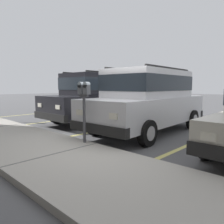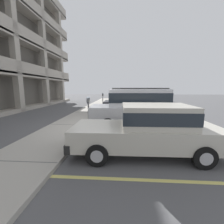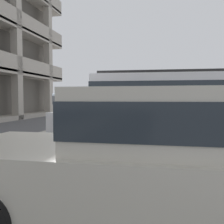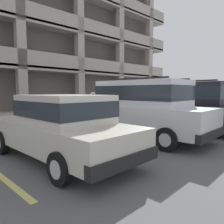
{
  "view_description": "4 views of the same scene",
  "coord_description": "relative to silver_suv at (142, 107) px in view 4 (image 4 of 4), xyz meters",
  "views": [
    {
      "loc": [
        -3.78,
        3.63,
        1.46
      ],
      "look_at": [
        0.22,
        -0.55,
        0.79
      ],
      "focal_mm": 35.0,
      "sensor_mm": 36.0,
      "label": 1
    },
    {
      "loc": [
        -7.51,
        -1.44,
        2.04
      ],
      "look_at": [
        0.28,
        -0.91,
        0.78
      ],
      "focal_mm": 24.0,
      "sensor_mm": 36.0,
      "label": 2
    },
    {
      "loc": [
        -5.8,
        -2.42,
        1.44
      ],
      "look_at": [
        0.42,
        -1.09,
        1.09
      ],
      "focal_mm": 40.0,
      "sensor_mm": 36.0,
      "label": 3
    },
    {
      "loc": [
        -5.75,
        -6.74,
        1.63
      ],
      "look_at": [
        -0.01,
        -0.98,
        0.85
      ],
      "focal_mm": 35.0,
      "sensor_mm": 36.0,
      "label": 4
    }
  ],
  "objects": [
    {
      "name": "parking_stall_lines",
      "position": [
        1.27,
        0.81,
        -1.08
      ],
      "size": [
        11.88,
        4.8,
        0.01
      ],
      "color": "#DBD16B",
      "rests_on": "ground_plane"
    },
    {
      "name": "parking_meter_far",
      "position": [
        5.95,
        2.55,
        -0.01
      ],
      "size": [
        0.15,
        0.12,
        1.46
      ],
      "color": "#595B60",
      "rests_on": "sidewalk"
    },
    {
      "name": "parking_meter_near",
      "position": [
        0.07,
        2.56,
        0.12
      ],
      "size": [
        0.35,
        0.12,
        1.46
      ],
      "color": "#47474C",
      "rests_on": "sidewalk"
    },
    {
      "name": "dark_hatchback",
      "position": [
        2.68,
        -0.36,
        0.0
      ],
      "size": [
        2.06,
        4.8,
        2.03
      ],
      "rotation": [
        0.0,
        0.0,
        0.01
      ],
      "color": "black",
      "rests_on": "ground_plane"
    },
    {
      "name": "ground_plane",
      "position": [
        -0.2,
        2.21,
        -1.14
      ],
      "size": [
        80.0,
        80.0,
        0.1
      ],
      "color": "#565659"
    },
    {
      "name": "sidewalk",
      "position": [
        -0.2,
        3.51,
        -1.03
      ],
      "size": [
        40.0,
        2.2,
        0.12
      ],
      "color": "#ADA89E",
      "rests_on": "ground_plane"
    },
    {
      "name": "red_sedan",
      "position": [
        -3.21,
        -0.05,
        -0.27
      ],
      "size": [
        1.89,
        4.51,
        1.54
      ],
      "rotation": [
        0.0,
        0.0,
        0.02
      ],
      "color": "beige",
      "rests_on": "ground_plane"
    },
    {
      "name": "silver_suv",
      "position": [
        0.0,
        0.0,
        0.0
      ],
      "size": [
        2.18,
        4.86,
        2.03
      ],
      "rotation": [
        0.0,
        0.0,
        0.05
      ],
      "color": "silver",
      "rests_on": "ground_plane"
    }
  ]
}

